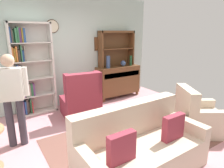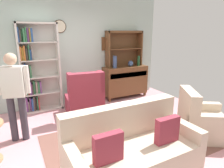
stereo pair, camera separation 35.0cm
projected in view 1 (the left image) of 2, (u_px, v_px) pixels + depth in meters
name	position (u px, v px, depth m)	size (l,w,h in m)	color
ground_plane	(113.00, 136.00, 3.64)	(5.40, 4.60, 0.02)	#C68C93
wall_back	(68.00, 51.00, 5.00)	(5.00, 0.09, 2.80)	#ADC1B7
area_rug	(132.00, 140.00, 3.50)	(2.90, 1.85, 0.01)	brown
bookshelf	(29.00, 71.00, 4.41)	(0.90, 0.30, 2.10)	silver
sideboard	(118.00, 80.00, 5.75)	(1.30, 0.45, 0.92)	brown
sideboard_hutch	(116.00, 44.00, 5.56)	(1.10, 0.26, 1.00)	brown
vase_tall	(108.00, 62.00, 5.33)	(0.11, 0.11, 0.33)	#33476B
vase_round	(123.00, 63.00, 5.63)	(0.15, 0.15, 0.17)	#33476B
bottle_wine	(131.00, 61.00, 5.73)	(0.07, 0.07, 0.29)	#194223
couch_floral	(140.00, 150.00, 2.69)	(1.81, 0.88, 0.90)	beige
armchair_floral	(198.00, 118.00, 3.74)	(1.06, 1.05, 0.88)	beige
wingback_chair	(81.00, 100.00, 4.40)	(0.86, 0.87, 1.05)	maroon
person_reading	(12.00, 95.00, 3.14)	(0.52, 0.28, 1.56)	#38333D
coffee_table	(114.00, 119.00, 3.53)	(0.80, 0.50, 0.42)	brown
book_stack	(110.00, 115.00, 3.49)	(0.20, 0.13, 0.05)	#723F7F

